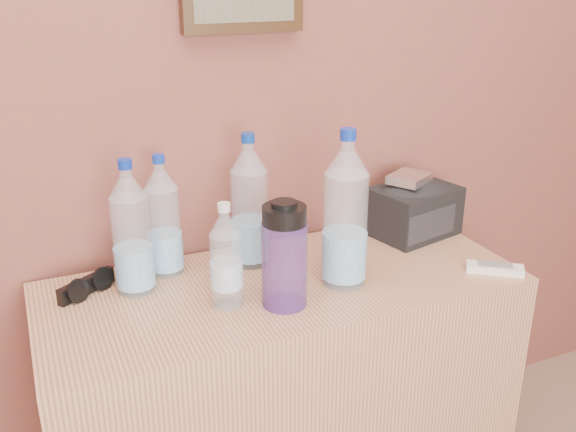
{
  "coord_description": "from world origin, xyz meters",
  "views": [
    {
      "loc": [
        -0.29,
        0.47,
        1.43
      ],
      "look_at": [
        0.25,
        1.71,
        0.9
      ],
      "focal_mm": 40.0,
      "sensor_mm": 36.0,
      "label": 1
    }
  ],
  "objects_px": {
    "pet_large_d": "(345,218)",
    "pet_small": "(226,261)",
    "toiletry_bag": "(415,208)",
    "pet_large_b": "(163,222)",
    "sunglasses": "(86,286)",
    "pet_large_c": "(250,208)",
    "ac_remote": "(495,269)",
    "nalgene_bottle": "(284,255)",
    "dresser": "(283,403)",
    "pet_large_a": "(132,235)",
    "foil_packet": "(409,178)"
  },
  "relations": [
    {
      "from": "pet_large_d",
      "to": "pet_small",
      "type": "bearing_deg",
      "value": 177.79
    },
    {
      "from": "sunglasses",
      "to": "foil_packet",
      "type": "xyz_separation_m",
      "value": [
        0.87,
        -0.0,
        0.15
      ]
    },
    {
      "from": "pet_large_a",
      "to": "pet_large_b",
      "type": "height_order",
      "value": "pet_large_a"
    },
    {
      "from": "dresser",
      "to": "pet_large_c",
      "type": "distance_m",
      "value": 0.53
    },
    {
      "from": "dresser",
      "to": "pet_small",
      "type": "height_order",
      "value": "pet_small"
    },
    {
      "from": "pet_large_d",
      "to": "nalgene_bottle",
      "type": "distance_m",
      "value": 0.18
    },
    {
      "from": "pet_large_a",
      "to": "foil_packet",
      "type": "height_order",
      "value": "pet_large_a"
    },
    {
      "from": "nalgene_bottle",
      "to": "toiletry_bag",
      "type": "bearing_deg",
      "value": 24.37
    },
    {
      "from": "pet_large_c",
      "to": "pet_large_d",
      "type": "height_order",
      "value": "pet_large_d"
    },
    {
      "from": "sunglasses",
      "to": "pet_large_c",
      "type": "bearing_deg",
      "value": -32.32
    },
    {
      "from": "nalgene_bottle",
      "to": "sunglasses",
      "type": "distance_m",
      "value": 0.47
    },
    {
      "from": "pet_small",
      "to": "toiletry_bag",
      "type": "bearing_deg",
      "value": 15.69
    },
    {
      "from": "pet_large_d",
      "to": "toiletry_bag",
      "type": "relative_size",
      "value": 1.65
    },
    {
      "from": "pet_large_d",
      "to": "nalgene_bottle",
      "type": "bearing_deg",
      "value": -166.64
    },
    {
      "from": "ac_remote",
      "to": "toiletry_bag",
      "type": "distance_m",
      "value": 0.3
    },
    {
      "from": "pet_large_a",
      "to": "foil_packet",
      "type": "xyz_separation_m",
      "value": [
        0.76,
        0.03,
        0.03
      ]
    },
    {
      "from": "pet_large_b",
      "to": "foil_packet",
      "type": "distance_m",
      "value": 0.68
    },
    {
      "from": "pet_large_c",
      "to": "sunglasses",
      "type": "relative_size",
      "value": 2.24
    },
    {
      "from": "sunglasses",
      "to": "toiletry_bag",
      "type": "relative_size",
      "value": 0.67
    },
    {
      "from": "toiletry_bag",
      "to": "foil_packet",
      "type": "bearing_deg",
      "value": 151.94
    },
    {
      "from": "pet_large_b",
      "to": "toiletry_bag",
      "type": "distance_m",
      "value": 0.7
    },
    {
      "from": "dresser",
      "to": "ac_remote",
      "type": "xyz_separation_m",
      "value": [
        0.5,
        -0.17,
        0.37
      ]
    },
    {
      "from": "pet_large_d",
      "to": "sunglasses",
      "type": "distance_m",
      "value": 0.62
    },
    {
      "from": "pet_small",
      "to": "nalgene_bottle",
      "type": "bearing_deg",
      "value": -23.88
    },
    {
      "from": "ac_remote",
      "to": "dresser",
      "type": "bearing_deg",
      "value": -162.42
    },
    {
      "from": "dresser",
      "to": "pet_large_b",
      "type": "xyz_separation_m",
      "value": [
        -0.24,
        0.16,
        0.49
      ]
    },
    {
      "from": "pet_small",
      "to": "sunglasses",
      "type": "xyz_separation_m",
      "value": [
        -0.28,
        0.18,
        -0.09
      ]
    },
    {
      "from": "pet_large_b",
      "to": "sunglasses",
      "type": "bearing_deg",
      "value": -169.33
    },
    {
      "from": "dresser",
      "to": "pet_large_a",
      "type": "relative_size",
      "value": 3.61
    },
    {
      "from": "pet_large_b",
      "to": "ac_remote",
      "type": "xyz_separation_m",
      "value": [
        0.74,
        -0.33,
        -0.12
      ]
    },
    {
      "from": "nalgene_bottle",
      "to": "pet_large_d",
      "type": "bearing_deg",
      "value": 13.36
    },
    {
      "from": "pet_large_a",
      "to": "sunglasses",
      "type": "distance_m",
      "value": 0.17
    },
    {
      "from": "pet_large_c",
      "to": "pet_small",
      "type": "distance_m",
      "value": 0.22
    },
    {
      "from": "toiletry_bag",
      "to": "pet_large_c",
      "type": "bearing_deg",
      "value": 165.84
    },
    {
      "from": "pet_small",
      "to": "sunglasses",
      "type": "height_order",
      "value": "pet_small"
    },
    {
      "from": "dresser",
      "to": "nalgene_bottle",
      "type": "relative_size",
      "value": 4.67
    },
    {
      "from": "toiletry_bag",
      "to": "foil_packet",
      "type": "height_order",
      "value": "foil_packet"
    },
    {
      "from": "pet_large_d",
      "to": "dresser",
      "type": "bearing_deg",
      "value": 154.76
    },
    {
      "from": "nalgene_bottle",
      "to": "pet_large_b",
      "type": "bearing_deg",
      "value": 127.34
    },
    {
      "from": "pet_large_b",
      "to": "pet_small",
      "type": "xyz_separation_m",
      "value": [
        0.09,
        -0.21,
        -0.03
      ]
    },
    {
      "from": "sunglasses",
      "to": "pet_large_a",
      "type": "bearing_deg",
      "value": -47.39
    },
    {
      "from": "pet_large_d",
      "to": "pet_small",
      "type": "height_order",
      "value": "pet_large_d"
    },
    {
      "from": "pet_small",
      "to": "sunglasses",
      "type": "bearing_deg",
      "value": 147.95
    },
    {
      "from": "pet_large_a",
      "to": "sunglasses",
      "type": "xyz_separation_m",
      "value": [
        -0.11,
        0.03,
        -0.12
      ]
    },
    {
      "from": "pet_large_b",
      "to": "nalgene_bottle",
      "type": "height_order",
      "value": "pet_large_b"
    },
    {
      "from": "pet_large_b",
      "to": "ac_remote",
      "type": "bearing_deg",
      "value": -23.88
    },
    {
      "from": "pet_large_b",
      "to": "toiletry_bag",
      "type": "relative_size",
      "value": 1.32
    },
    {
      "from": "dresser",
      "to": "pet_large_b",
      "type": "relative_size",
      "value": 3.82
    },
    {
      "from": "pet_small",
      "to": "pet_large_a",
      "type": "bearing_deg",
      "value": 139.47
    },
    {
      "from": "pet_large_a",
      "to": "pet_large_d",
      "type": "relative_size",
      "value": 0.85
    }
  ]
}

